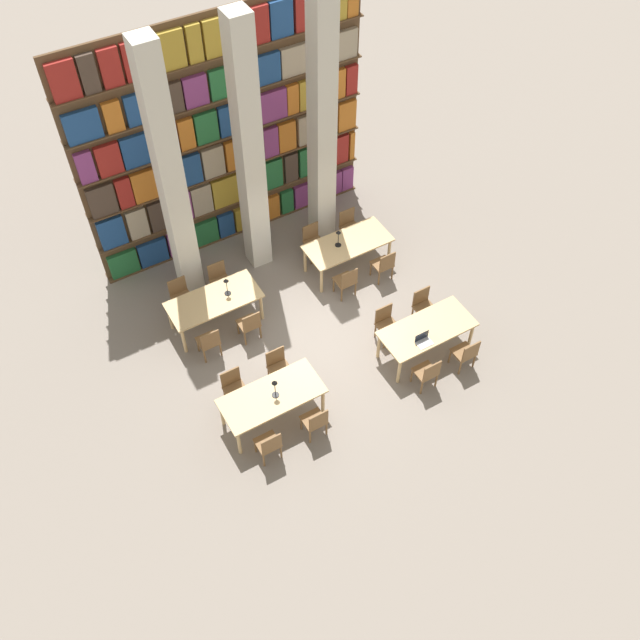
{
  "coord_description": "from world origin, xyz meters",
  "views": [
    {
      "loc": [
        -4.68,
        -8.16,
        11.94
      ],
      "look_at": [
        0.0,
        -0.14,
        0.7
      ],
      "focal_mm": 40.0,
      "sensor_mm": 36.0,
      "label": 1
    }
  ],
  "objects_px": {
    "pillar_right": "(322,128)",
    "chair_13": "(313,240)",
    "reading_table_2": "(214,302)",
    "reading_table_3": "(348,245)",
    "desk_lamp_1": "(226,284)",
    "reading_table_0": "(272,398)",
    "pillar_center": "(249,154)",
    "chair_0": "(269,444)",
    "chair_2": "(315,421)",
    "chair_3": "(278,366)",
    "chair_8": "(209,342)",
    "chair_5": "(386,323)",
    "chair_10": "(250,324)",
    "reading_table_1": "(427,331)",
    "chair_15": "(349,226)",
    "chair_1": "(234,387)",
    "chair_14": "(384,264)",
    "chair_6": "(466,353)",
    "laptop": "(424,341)",
    "desk_lamp_2": "(338,235)",
    "chair_9": "(181,295)",
    "chair_11": "(220,279)",
    "pillar_left": "(171,182)",
    "chair_12": "(346,281)",
    "desk_lamp_0": "(275,386)"
  },
  "relations": [
    {
      "from": "reading_table_1",
      "to": "reading_table_3",
      "type": "xyz_separation_m",
      "value": [
        -0.09,
        2.9,
        0.0
      ]
    },
    {
      "from": "pillar_right",
      "to": "chair_13",
      "type": "xyz_separation_m",
      "value": [
        -0.55,
        -0.53,
        -2.53
      ]
    },
    {
      "from": "pillar_center",
      "to": "chair_5",
      "type": "distance_m",
      "value": 4.45
    },
    {
      "from": "pillar_center",
      "to": "reading_table_3",
      "type": "bearing_deg",
      "value": -37.68
    },
    {
      "from": "pillar_center",
      "to": "reading_table_2",
      "type": "distance_m",
      "value": 3.13
    },
    {
      "from": "desk_lamp_2",
      "to": "chair_1",
      "type": "bearing_deg",
      "value": -150.31
    },
    {
      "from": "chair_5",
      "to": "chair_8",
      "type": "xyz_separation_m",
      "value": [
        -3.39,
        1.41,
        0.0
      ]
    },
    {
      "from": "pillar_right",
      "to": "chair_8",
      "type": "relative_size",
      "value": 6.94
    },
    {
      "from": "chair_9",
      "to": "desk_lamp_2",
      "type": "distance_m",
      "value": 3.67
    },
    {
      "from": "chair_6",
      "to": "chair_5",
      "type": "bearing_deg",
      "value": 123.01
    },
    {
      "from": "chair_9",
      "to": "chair_11",
      "type": "height_order",
      "value": "same"
    },
    {
      "from": "desk_lamp_0",
      "to": "reading_table_1",
      "type": "xyz_separation_m",
      "value": [
        3.4,
        -0.12,
        -0.4
      ]
    },
    {
      "from": "pillar_center",
      "to": "chair_14",
      "type": "bearing_deg",
      "value": -43.0
    },
    {
      "from": "chair_8",
      "to": "reading_table_3",
      "type": "height_order",
      "value": "chair_8"
    },
    {
      "from": "reading_table_0",
      "to": "chair_15",
      "type": "distance_m",
      "value": 5.22
    },
    {
      "from": "chair_14",
      "to": "reading_table_0",
      "type": "bearing_deg",
      "value": -152.55
    },
    {
      "from": "desk_lamp_0",
      "to": "chair_8",
      "type": "relative_size",
      "value": 0.53
    },
    {
      "from": "pillar_right",
      "to": "chair_11",
      "type": "height_order",
      "value": "pillar_right"
    },
    {
      "from": "pillar_center",
      "to": "chair_10",
      "type": "distance_m",
      "value": 3.46
    },
    {
      "from": "pillar_center",
      "to": "chair_0",
      "type": "bearing_deg",
      "value": -114.83
    },
    {
      "from": "laptop",
      "to": "desk_lamp_2",
      "type": "bearing_deg",
      "value": 90.77
    },
    {
      "from": "chair_5",
      "to": "reading_table_0",
      "type": "bearing_deg",
      "value": 11.02
    },
    {
      "from": "reading_table_0",
      "to": "chair_15",
      "type": "bearing_deg",
      "value": 41.91
    },
    {
      "from": "desk_lamp_1",
      "to": "reading_table_0",
      "type": "bearing_deg",
      "value": -98.32
    },
    {
      "from": "chair_14",
      "to": "chair_15",
      "type": "distance_m",
      "value": 1.47
    },
    {
      "from": "chair_5",
      "to": "chair_10",
      "type": "xyz_separation_m",
      "value": [
        -2.47,
        1.41,
        0.0
      ]
    },
    {
      "from": "chair_2",
      "to": "chair_15",
      "type": "height_order",
      "value": "same"
    },
    {
      "from": "chair_1",
      "to": "chair_14",
      "type": "bearing_deg",
      "value": -163.53
    },
    {
      "from": "chair_11",
      "to": "chair_15",
      "type": "relative_size",
      "value": 1.0
    },
    {
      "from": "chair_0",
      "to": "chair_13",
      "type": "distance_m",
      "value": 5.39
    },
    {
      "from": "reading_table_1",
      "to": "reading_table_3",
      "type": "relative_size",
      "value": 1.0
    },
    {
      "from": "reading_table_2",
      "to": "reading_table_3",
      "type": "relative_size",
      "value": 1.0
    },
    {
      "from": "chair_11",
      "to": "laptop",
      "type": "bearing_deg",
      "value": 124.67
    },
    {
      "from": "chair_8",
      "to": "desk_lamp_2",
      "type": "bearing_deg",
      "value": 12.63
    },
    {
      "from": "pillar_left",
      "to": "chair_12",
      "type": "xyz_separation_m",
      "value": [
        2.86,
        -2.0,
        -2.53
      ]
    },
    {
      "from": "chair_3",
      "to": "reading_table_2",
      "type": "relative_size",
      "value": 0.44
    },
    {
      "from": "chair_2",
      "to": "chair_10",
      "type": "relative_size",
      "value": 1.0
    },
    {
      "from": "reading_table_0",
      "to": "chair_6",
      "type": "xyz_separation_m",
      "value": [
        3.94,
        -0.88,
        -0.22
      ]
    },
    {
      "from": "chair_0",
      "to": "desk_lamp_1",
      "type": "bearing_deg",
      "value": 76.09
    },
    {
      "from": "chair_6",
      "to": "desk_lamp_1",
      "type": "xyz_separation_m",
      "value": [
        -3.54,
        3.61,
        0.61
      ]
    },
    {
      "from": "chair_9",
      "to": "chair_15",
      "type": "height_order",
      "value": "same"
    },
    {
      "from": "chair_15",
      "to": "chair_1",
      "type": "bearing_deg",
      "value": 32.36
    },
    {
      "from": "chair_5",
      "to": "chair_1",
      "type": "bearing_deg",
      "value": -2.52
    },
    {
      "from": "reading_table_1",
      "to": "reading_table_2",
      "type": "relative_size",
      "value": 1.0
    },
    {
      "from": "desk_lamp_0",
      "to": "chair_12",
      "type": "distance_m",
      "value": 3.55
    },
    {
      "from": "pillar_left",
      "to": "chair_14",
      "type": "relative_size",
      "value": 6.94
    },
    {
      "from": "chair_6",
      "to": "chair_8",
      "type": "xyz_separation_m",
      "value": [
        -4.35,
        2.88,
        0.0
      ]
    },
    {
      "from": "pillar_center",
      "to": "chair_2",
      "type": "bearing_deg",
      "value": -104.37
    },
    {
      "from": "chair_10",
      "to": "reading_table_3",
      "type": "relative_size",
      "value": 0.44
    },
    {
      "from": "pillar_left",
      "to": "chair_2",
      "type": "xyz_separation_m",
      "value": [
        0.49,
        -4.75,
        -2.53
      ]
    }
  ]
}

